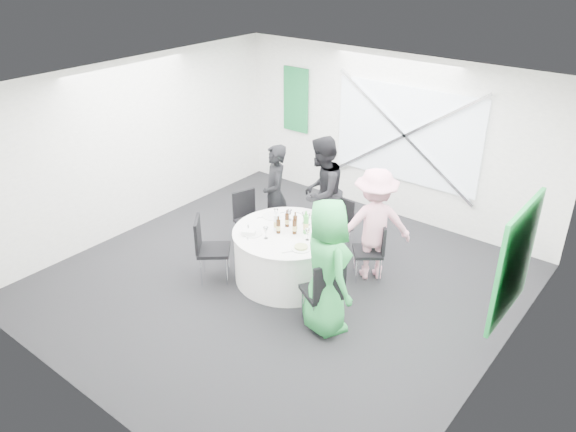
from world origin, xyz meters
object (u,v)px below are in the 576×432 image
Objects in this scene: chair_back_left at (248,215)px; person_man_back_left at (275,195)px; chair_back at (339,222)px; chair_front_left at (207,244)px; person_woman_green at (327,267)px; green_water_bottle at (306,224)px; chair_back_right at (374,246)px; person_woman_pink at (374,225)px; clear_water_bottle at (276,222)px; chair_front_right at (325,289)px; person_man_back at (321,193)px; banquet_table at (288,255)px.

person_man_back_left is at bearing -18.43° from chair_back_left.
chair_back is 0.91× the size of chair_front_left.
person_woman_green is at bearing -53.14° from chair_back.
chair_back_left is 2.71× the size of green_water_bottle.
chair_back_left is at bearing -85.76° from person_man_back_left.
chair_front_left is (-1.02, -1.81, 0.06)m from chair_back.
person_woman_pink is (-0.05, 0.05, 0.31)m from chair_back_right.
chair_back_right is 2.93× the size of clear_water_bottle.
person_man_back_left is 1.05m from clear_water_bottle.
person_woman_pink reaches higher than chair_back_right.
chair_front_right is 1.95m from chair_front_left.
person_man_back is 5.94× the size of clear_water_bottle.
banquet_table is at bearing 0.00° from person_man_back.
person_man_back is at bearing 71.74° from person_man_back_left.
chair_front_right reaches higher than chair_back_left.
person_woman_green is (1.28, -1.69, -0.01)m from person_man_back.
chair_back_right is at bearing -13.42° from chair_back.
chair_back is 0.98× the size of chair_back_left.
green_water_bottle is at bearing -11.01° from person_woman_green.
person_woman_pink is 4.99× the size of green_water_bottle.
green_water_bottle is at bearing -77.61° from chair_back.
person_woman_green is 1.11m from green_water_bottle.
person_man_back_left is 0.93× the size of person_woman_green.
person_woman_pink is (1.78, 1.54, 0.26)m from chair_front_left.
chair_front_left is 2.91× the size of green_water_bottle.
chair_back_right is 1.81m from person_man_back_left.
chair_back is at bearing -60.82° from person_woman_pink.
chair_back_left is 0.51× the size of person_woman_green.
person_woman_green reaches higher than clear_water_bottle.
banquet_table is 1.76× the size of chair_back_right.
person_man_back reaches higher than person_man_back_left.
banquet_table is at bearing 0.00° from person_woman_pink.
banquet_table is 1.09m from chair_back.
person_woman_green reaches higher than chair_front_left.
person_woman_pink is at bearing -59.26° from chair_back_left.
person_man_back is 5.39× the size of green_water_bottle.
person_man_back is at bearing -32.34° from chair_back_left.
person_woman_green is at bearing -23.36° from clear_water_bottle.
banquet_table is at bearing 24.73° from clear_water_bottle.
person_woman_pink is at bearing 41.62° from banquet_table.
chair_back_left is 2.07m from person_woman_pink.
person_man_back_left reaches higher than chair_back_right.
chair_back is at bearing -149.60° from chair_back_right.
clear_water_bottle is (0.72, 0.67, 0.31)m from chair_front_left.
person_man_back_left is 0.98× the size of person_woman_pink.
chair_front_left is at bearing -50.47° from person_man_back_left.
person_man_back_left is 0.72m from person_man_back.
person_man_back_left is 1.74m from person_woman_pink.
green_water_bottle is (0.22, 0.12, 0.51)m from banquet_table.
banquet_table is 1.19m from person_man_back_left.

